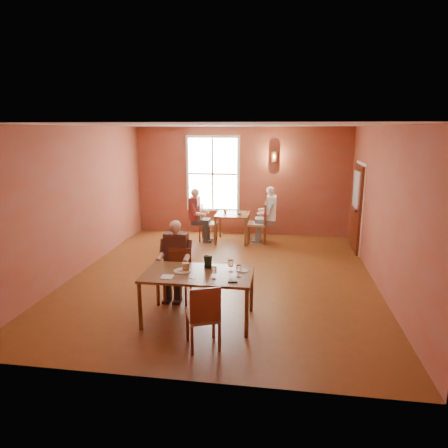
# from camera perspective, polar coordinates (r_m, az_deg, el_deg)

# --- Properties ---
(ground) EXTENTS (6.00, 7.00, 0.01)m
(ground) POSITION_cam_1_polar(r_m,az_deg,el_deg) (8.22, -0.21, -7.46)
(ground) COLOR brown
(ground) RESTS_ON ground
(wall_back) EXTENTS (6.00, 0.04, 3.00)m
(wall_back) POSITION_cam_1_polar(r_m,az_deg,el_deg) (11.24, 2.47, 6.11)
(wall_back) COLOR brown
(wall_back) RESTS_ON ground
(wall_front) EXTENTS (6.00, 0.04, 3.00)m
(wall_front) POSITION_cam_1_polar(r_m,az_deg,el_deg) (4.49, -6.96, -5.29)
(wall_front) COLOR brown
(wall_front) RESTS_ON ground
(wall_left) EXTENTS (0.04, 7.00, 3.00)m
(wall_left) POSITION_cam_1_polar(r_m,az_deg,el_deg) (8.77, -20.01, 3.23)
(wall_left) COLOR brown
(wall_left) RESTS_ON ground
(wall_right) EXTENTS (0.04, 7.00, 3.00)m
(wall_right) POSITION_cam_1_polar(r_m,az_deg,el_deg) (7.94, 21.73, 2.09)
(wall_right) COLOR brown
(wall_right) RESTS_ON ground
(ceiling) EXTENTS (6.00, 7.00, 0.04)m
(ceiling) POSITION_cam_1_polar(r_m,az_deg,el_deg) (7.68, -0.22, 13.95)
(ceiling) COLOR white
(ceiling) RESTS_ON wall_back
(window) EXTENTS (1.36, 0.10, 1.96)m
(window) POSITION_cam_1_polar(r_m,az_deg,el_deg) (11.28, -1.62, 7.17)
(window) COLOR white
(window) RESTS_ON wall_back
(door) EXTENTS (0.12, 1.04, 2.10)m
(door) POSITION_cam_1_polar(r_m,az_deg,el_deg) (10.23, 18.34, 2.15)
(door) COLOR maroon
(door) RESTS_ON ground
(wall_sconce) EXTENTS (0.16, 0.16, 0.28)m
(wall_sconce) POSITION_cam_1_polar(r_m,az_deg,el_deg) (11.02, 7.18, 9.53)
(wall_sconce) COLOR brown
(wall_sconce) RESTS_ON wall_back
(main_table) EXTENTS (1.67, 0.94, 0.78)m
(main_table) POSITION_cam_1_polar(r_m,az_deg,el_deg) (6.31, -3.68, -10.33)
(main_table) COLOR brown
(main_table) RESTS_ON ground
(chair_diner_main) EXTENTS (0.40, 0.40, 0.91)m
(chair_diner_main) POSITION_cam_1_polar(r_m,az_deg,el_deg) (6.98, -6.62, -7.42)
(chair_diner_main) COLOR #4D2618
(chair_diner_main) RESTS_ON ground
(diner_main) EXTENTS (0.53, 0.53, 1.34)m
(diner_main) POSITION_cam_1_polar(r_m,az_deg,el_deg) (6.88, -6.73, -5.86)
(diner_main) COLOR black
(diner_main) RESTS_ON ground
(chair_empty) EXTENTS (0.54, 0.54, 0.93)m
(chair_empty) POSITION_cam_1_polar(r_m,az_deg,el_deg) (5.57, -3.03, -12.87)
(chair_empty) COLOR #482415
(chair_empty) RESTS_ON ground
(plate_food) EXTENTS (0.33, 0.33, 0.03)m
(plate_food) POSITION_cam_1_polar(r_m,az_deg,el_deg) (6.24, -5.98, -6.63)
(plate_food) COLOR white
(plate_food) RESTS_ON main_table
(sandwich) EXTENTS (0.12, 0.12, 0.12)m
(sandwich) POSITION_cam_1_polar(r_m,az_deg,el_deg) (6.23, -5.48, -6.25)
(sandwich) COLOR tan
(sandwich) RESTS_ON main_table
(goblet_a) EXTENTS (0.10, 0.10, 0.21)m
(goblet_a) POSITION_cam_1_polar(r_m,az_deg,el_deg) (6.17, 0.97, -5.95)
(goblet_a) COLOR silver
(goblet_a) RESTS_ON main_table
(goblet_b) EXTENTS (0.10, 0.10, 0.20)m
(goblet_b) POSITION_cam_1_polar(r_m,az_deg,el_deg) (5.96, 2.12, -6.70)
(goblet_b) COLOR white
(goblet_b) RESTS_ON main_table
(goblet_c) EXTENTS (0.10, 0.10, 0.20)m
(goblet_c) POSITION_cam_1_polar(r_m,az_deg,el_deg) (5.89, -1.44, -6.94)
(goblet_c) COLOR white
(goblet_c) RESTS_ON main_table
(menu_stand) EXTENTS (0.14, 0.09, 0.21)m
(menu_stand) POSITION_cam_1_polar(r_m,az_deg,el_deg) (6.34, -2.30, -5.44)
(menu_stand) COLOR black
(menu_stand) RESTS_ON main_table
(knife) EXTENTS (0.19, 0.03, 0.00)m
(knife) POSITION_cam_1_polar(r_m,az_deg,el_deg) (5.97, -5.03, -7.73)
(knife) COLOR silver
(knife) RESTS_ON main_table
(napkin) EXTENTS (0.18, 0.18, 0.01)m
(napkin) POSITION_cam_1_polar(r_m,az_deg,el_deg) (6.06, -8.13, -7.47)
(napkin) COLOR white
(napkin) RESTS_ON main_table
(side_plate) EXTENTS (0.20, 0.20, 0.01)m
(side_plate) POSITION_cam_1_polar(r_m,az_deg,el_deg) (6.24, 2.67, -6.68)
(side_plate) COLOR white
(side_plate) RESTS_ON main_table
(sunglasses) EXTENTS (0.14, 0.07, 0.02)m
(sunglasses) POSITION_cam_1_polar(r_m,az_deg,el_deg) (5.80, 1.26, -8.27)
(sunglasses) COLOR black
(sunglasses) RESTS_ON main_table
(second_table) EXTENTS (0.86, 0.86, 0.76)m
(second_table) POSITION_cam_1_polar(r_m,az_deg,el_deg) (10.59, 1.21, -0.52)
(second_table) COLOR brown
(second_table) RESTS_ON ground
(chair_diner_white) EXTENTS (0.47, 0.47, 1.06)m
(chair_diner_white) POSITION_cam_1_polar(r_m,az_deg,el_deg) (10.49, 4.73, 0.16)
(chair_diner_white) COLOR brown
(chair_diner_white) RESTS_ON ground
(diner_white) EXTENTS (0.57, 0.57, 1.43)m
(diner_white) POSITION_cam_1_polar(r_m,az_deg,el_deg) (10.45, 4.92, 1.15)
(diner_white) COLOR silver
(diner_white) RESTS_ON ground
(chair_diner_maroon) EXTENTS (0.43, 0.43, 0.98)m
(chair_diner_maroon) POSITION_cam_1_polar(r_m,az_deg,el_deg) (10.66, -2.26, 0.18)
(chair_diner_maroon) COLOR #542210
(chair_diner_maroon) RESTS_ON ground
(diner_maroon) EXTENTS (0.55, 0.55, 1.37)m
(diner_maroon) POSITION_cam_1_polar(r_m,az_deg,el_deg) (10.62, -2.43, 1.22)
(diner_maroon) COLOR maroon
(diner_maroon) RESTS_ON ground
(cup_a) EXTENTS (0.13, 0.13, 0.10)m
(cup_a) POSITION_cam_1_polar(r_m,az_deg,el_deg) (10.39, 2.17, 1.65)
(cup_a) COLOR silver
(cup_a) RESTS_ON second_table
(cup_b) EXTENTS (0.11, 0.11, 0.10)m
(cup_b) POSITION_cam_1_polar(r_m,az_deg,el_deg) (10.60, 0.17, 1.88)
(cup_b) COLOR white
(cup_b) RESTS_ON second_table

